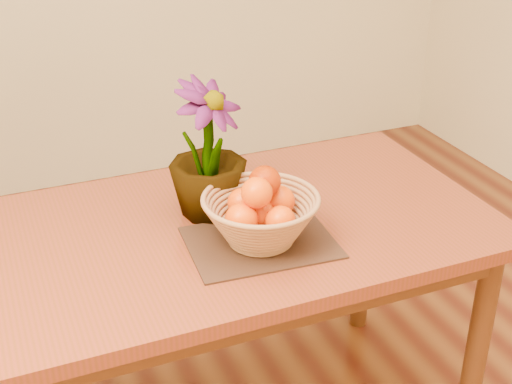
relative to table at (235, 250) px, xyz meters
name	(u,v)px	position (x,y,z in m)	size (l,w,h in m)	color
table	(235,250)	(0.00, 0.00, 0.00)	(1.40, 0.80, 0.75)	maroon
placemat	(261,242)	(0.02, -0.13, 0.09)	(0.37, 0.28, 0.01)	#3A2015
wicker_basket	(261,221)	(0.02, -0.13, 0.15)	(0.30, 0.30, 0.12)	#AF7549
orange_pile	(261,200)	(0.02, -0.12, 0.21)	(0.21, 0.20, 0.15)	#FF6204
potted_plant	(208,150)	(-0.04, 0.08, 0.28)	(0.21, 0.21, 0.38)	#163F12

